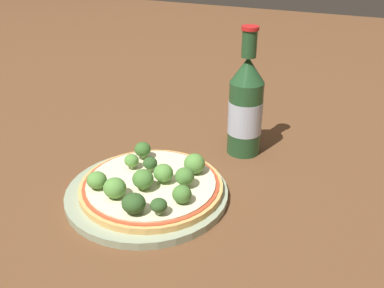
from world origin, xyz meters
TOP-DOWN VIEW (x-y plane):
  - ground_plane at (0.00, 0.00)m, footprint 3.00×3.00m
  - plate at (-0.00, -0.02)m, footprint 0.25×0.25m
  - pizza at (0.01, -0.02)m, footprint 0.22×0.22m
  - broccoli_floret_0 at (0.01, -0.04)m, footprint 0.03×0.03m
  - broccoli_floret_1 at (0.02, -0.01)m, footprint 0.03×0.03m
  - broccoli_floret_2 at (-0.04, 0.04)m, footprint 0.03×0.03m
  - broccoli_floret_3 at (-0.02, -0.07)m, footprint 0.03×0.03m
  - broccoli_floret_4 at (-0.06, -0.06)m, footprint 0.03×0.03m
  - broccoli_floret_5 at (0.02, -0.10)m, footprint 0.03×0.03m
  - broccoli_floret_6 at (0.07, -0.05)m, footprint 0.03×0.03m
  - broccoli_floret_7 at (0.05, -0.09)m, footprint 0.02×0.02m
  - broccoli_floret_8 at (0.06, 0.03)m, footprint 0.03×0.03m
  - broccoli_floret_9 at (0.06, -0.01)m, footprint 0.03×0.03m
  - broccoli_floret_10 at (-0.01, 0.01)m, footprint 0.02×0.02m
  - broccoli_floret_11 at (-0.04, 0.01)m, footprint 0.02×0.02m
  - beer_bottle at (0.10, 0.18)m, footprint 0.06×0.06m

SIDE VIEW (x-z plane):
  - ground_plane at x=0.00m, z-range 0.00..0.00m
  - plate at x=0.00m, z-range 0.00..0.01m
  - pizza at x=0.01m, z-range 0.01..0.03m
  - broccoli_floret_6 at x=0.07m, z-range 0.03..0.05m
  - broccoli_floret_4 at x=-0.06m, z-range 0.03..0.05m
  - broccoli_floret_10 at x=-0.01m, z-range 0.03..0.05m
  - broccoli_floret_11 at x=-0.04m, z-range 0.03..0.05m
  - broccoli_floret_7 at x=0.05m, z-range 0.03..0.05m
  - broccoli_floret_5 at x=0.02m, z-range 0.03..0.06m
  - broccoli_floret_3 at x=-0.02m, z-range 0.03..0.06m
  - broccoli_floret_8 at x=0.06m, z-range 0.03..0.06m
  - broccoli_floret_1 at x=0.02m, z-range 0.03..0.06m
  - broccoli_floret_2 at x=-0.04m, z-range 0.03..0.06m
  - broccoli_floret_9 at x=0.06m, z-range 0.03..0.06m
  - broccoli_floret_0 at x=0.01m, z-range 0.03..0.06m
  - beer_bottle at x=0.10m, z-range -0.03..0.20m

